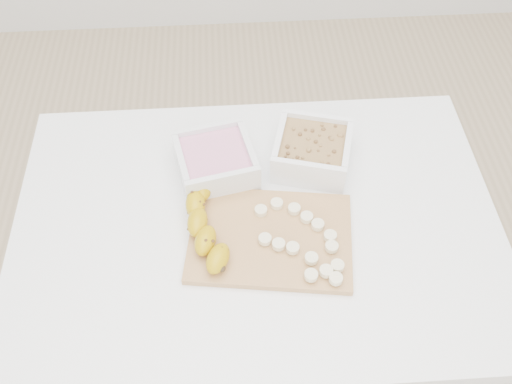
{
  "coord_description": "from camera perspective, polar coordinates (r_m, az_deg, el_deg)",
  "views": [
    {
      "loc": [
        -0.05,
        -0.68,
        1.71
      ],
      "look_at": [
        0.0,
        0.03,
        0.81
      ],
      "focal_mm": 40.0,
      "sensor_mm": 36.0,
      "label": 1
    }
  ],
  "objects": [
    {
      "name": "ground",
      "position": [
        1.84,
        0.06,
        -16.66
      ],
      "size": [
        3.5,
        3.5,
        0.0
      ],
      "primitive_type": "plane",
      "color": "#C6AD89",
      "rests_on": "ground"
    },
    {
      "name": "bowl_yogurt",
      "position": [
        1.23,
        -4.06,
        3.11
      ],
      "size": [
        0.19,
        0.19,
        0.07
      ],
      "color": "white",
      "rests_on": "table"
    },
    {
      "name": "banana",
      "position": [
        1.13,
        -5.04,
        -3.21
      ],
      "size": [
        0.07,
        0.24,
        0.04
      ],
      "primitive_type": null,
      "rotation": [
        0.0,
        0.0,
        -0.03
      ],
      "color": "#B78F07",
      "rests_on": "cutting_board"
    },
    {
      "name": "bowl_granola",
      "position": [
        1.25,
        5.64,
        4.19
      ],
      "size": [
        0.2,
        0.2,
        0.07
      ],
      "color": "white",
      "rests_on": "table"
    },
    {
      "name": "banana_slices",
      "position": [
        1.12,
        4.88,
        -4.92
      ],
      "size": [
        0.16,
        0.21,
        0.02
      ],
      "color": "beige",
      "rests_on": "cutting_board"
    },
    {
      "name": "cutting_board",
      "position": [
        1.14,
        1.44,
        -4.59
      ],
      "size": [
        0.35,
        0.27,
        0.01
      ],
      "primitive_type": "cube",
      "rotation": [
        0.0,
        0.0,
        -0.14
      ],
      "color": "tan",
      "rests_on": "table"
    },
    {
      "name": "table",
      "position": [
        1.25,
        0.09,
        -5.51
      ],
      "size": [
        1.0,
        0.7,
        0.75
      ],
      "color": "white",
      "rests_on": "ground"
    }
  ]
}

